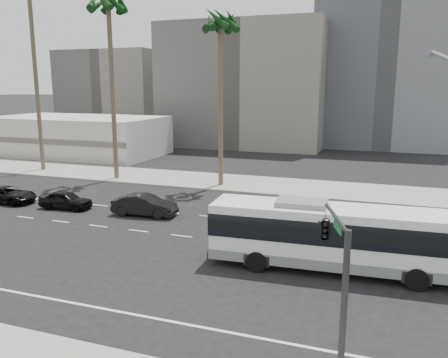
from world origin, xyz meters
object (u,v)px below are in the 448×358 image
at_px(city_bus, 332,235).
at_px(car_a, 145,205).
at_px(traffic_signal, 327,232).
at_px(car_b, 66,200).
at_px(palm_near, 221,27).
at_px(car_c, 7,195).
at_px(palm_mid, 108,8).

relative_size(city_bus, car_a, 2.65).
height_order(city_bus, traffic_signal, traffic_signal).
distance_m(city_bus, traffic_signal, 8.29).
xyz_separation_m(city_bus, car_b, (-20.02, 5.07, -1.15)).
distance_m(car_a, traffic_signal, 19.78).
height_order(city_bus, car_a, city_bus).
relative_size(car_a, palm_near, 0.30).
bearing_deg(car_b, car_c, 85.92).
bearing_deg(city_bus, traffic_signal, -88.71).
height_order(traffic_signal, palm_mid, palm_mid).
bearing_deg(palm_near, car_b, -126.54).
relative_size(car_b, palm_near, 0.26).
bearing_deg(palm_near, palm_mid, -177.16).
xyz_separation_m(car_c, palm_mid, (3.09, 10.69, 15.29)).
bearing_deg(traffic_signal, car_a, 118.83).
relative_size(car_b, car_c, 0.86).
bearing_deg(car_b, city_bus, -108.82).
distance_m(car_a, palm_mid, 20.33).
bearing_deg(car_b, car_a, -91.06).
xyz_separation_m(car_a, traffic_signal, (14.15, -13.30, 3.74)).
bearing_deg(traffic_signal, palm_mid, 116.40).
distance_m(city_bus, car_c, 26.03).
bearing_deg(palm_mid, palm_near, 2.84).
relative_size(car_b, palm_mid, 0.22).
bearing_deg(traffic_signal, car_b, 129.99).
xyz_separation_m(car_a, car_c, (-11.94, -0.45, -0.12)).
height_order(car_c, palm_near, palm_near).
height_order(car_a, palm_near, palm_near).
xyz_separation_m(car_b, palm_near, (8.27, 11.17, 13.29)).
height_order(car_a, car_c, car_a).
relative_size(car_c, palm_near, 0.30).
bearing_deg(city_bus, car_b, 162.84).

